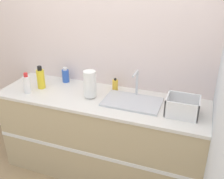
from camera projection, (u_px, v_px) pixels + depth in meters
The scene contains 9 objects.
wall_back at pixel (113, 49), 2.69m from camera, with size 4.47×0.06×2.60m.
counter_cabinet at pixel (102, 135), 2.77m from camera, with size 2.10×0.65×0.90m.
sink at pixel (132, 101), 2.47m from camera, with size 0.54×0.34×0.28m.
paper_towel_roll at pixel (90, 84), 2.52m from camera, with size 0.12×0.12×0.27m.
dish_rack at pixel (182, 108), 2.25m from camera, with size 0.28×0.23×0.16m.
bottle_white_spray at pixel (27, 84), 2.63m from camera, with size 0.07×0.07×0.21m.
bottle_blue at pixel (66, 75), 2.89m from camera, with size 0.08×0.08×0.17m.
bottle_yellow at pixel (41, 78), 2.73m from camera, with size 0.08×0.08×0.24m.
soap_dispenser at pixel (115, 85), 2.70m from camera, with size 0.06×0.06×0.13m.
Camera 1 is at (0.90, -1.80, 2.08)m, focal length 42.00 mm.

